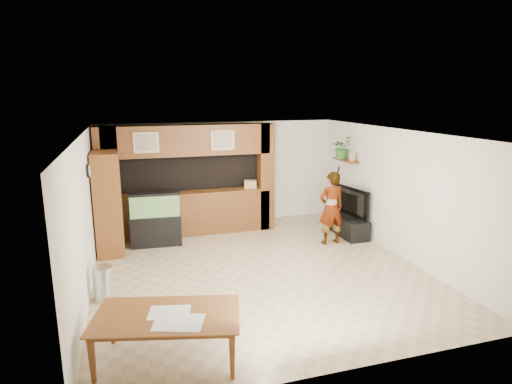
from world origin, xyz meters
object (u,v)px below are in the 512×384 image
object	(u,v)px
person	(331,208)
television	(348,202)
aquarium	(156,219)
pantry_cabinet	(108,204)
dining_table	(168,339)

from	to	relation	value
person	television	bearing A→B (deg)	-146.77
television	person	xyz separation A→B (m)	(-0.67, -0.47, 0.03)
aquarium	television	xyz separation A→B (m)	(4.40, -0.54, 0.20)
pantry_cabinet	person	size ratio (longest dim) A/B	1.31
pantry_cabinet	dining_table	size ratio (longest dim) A/B	1.20
pantry_cabinet	person	world-z (taller)	pantry_cabinet
pantry_cabinet	aquarium	distance (m)	1.08
person	dining_table	world-z (taller)	person
pantry_cabinet	television	world-z (taller)	pantry_cabinet
person	dining_table	size ratio (longest dim) A/B	0.92
pantry_cabinet	television	xyz separation A→B (m)	(5.35, -0.34, -0.28)
aquarium	television	bearing A→B (deg)	-3.08
television	person	bearing A→B (deg)	115.67
dining_table	television	bearing A→B (deg)	53.93
aquarium	person	world-z (taller)	person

